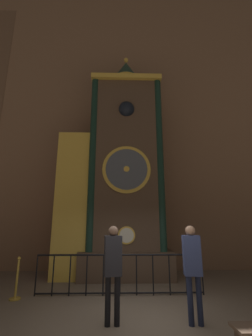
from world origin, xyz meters
The scene contains 7 objects.
ground_plane centered at (0.00, 0.00, 0.00)m, with size 28.00×28.00×0.00m, color brown.
cathedral_back_wall centered at (-0.09, 5.20, 7.33)m, with size 24.00×0.32×14.67m.
clock_tower centered at (-0.54, 3.74, 3.80)m, with size 4.24×1.77×9.20m.
railing_fence centered at (-0.39, 1.74, 0.58)m, with size 4.59×0.05×1.05m.
visitor_near centered at (-0.53, -0.12, 1.10)m, with size 0.37×0.28×1.83m.
visitor_far centered at (1.06, -0.14, 1.11)m, with size 0.36×0.25×1.84m.
stanchion_post centered at (-3.06, 1.47, 0.33)m, with size 0.28×0.28×1.03m.
Camera 1 is at (-0.39, -4.94, 1.87)m, focal length 24.00 mm.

